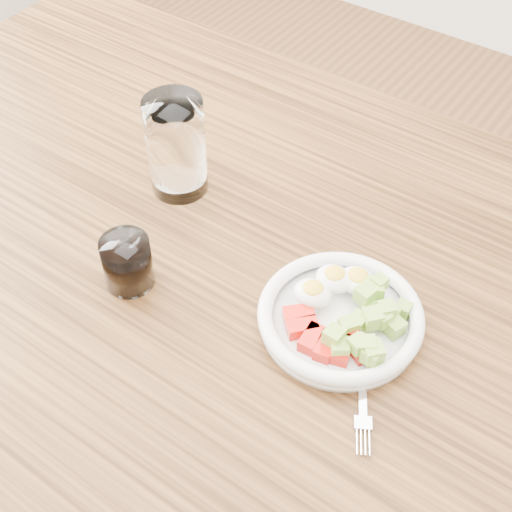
% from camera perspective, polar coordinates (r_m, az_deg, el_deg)
% --- Properties ---
extents(dining_table, '(1.50, 0.90, 0.77)m').
position_cam_1_polar(dining_table, '(0.96, 0.14, -5.93)').
color(dining_table, brown).
rests_on(dining_table, ground).
extents(bowl, '(0.19, 0.19, 0.05)m').
position_cam_1_polar(bowl, '(0.83, 6.87, -4.73)').
color(bowl, white).
rests_on(bowl, dining_table).
extents(fork, '(0.10, 0.15, 0.01)m').
position_cam_1_polar(fork, '(0.81, 8.48, -8.85)').
color(fork, black).
rests_on(fork, dining_table).
extents(water_glass, '(0.08, 0.08, 0.14)m').
position_cam_1_polar(water_glass, '(0.97, -6.40, 8.71)').
color(water_glass, white).
rests_on(water_glass, dining_table).
extents(coffee_glass, '(0.06, 0.06, 0.07)m').
position_cam_1_polar(coffee_glass, '(0.87, -10.25, -0.54)').
color(coffee_glass, white).
rests_on(coffee_glass, dining_table).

